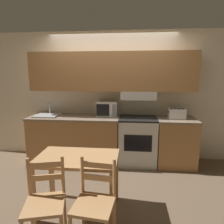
# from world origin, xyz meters

# --- Properties ---
(ground_plane) EXTENTS (16.00, 16.00, 0.00)m
(ground_plane) POSITION_xyz_m (0.00, 0.00, 0.00)
(ground_plane) COLOR brown
(wall_back) EXTENTS (5.57, 0.38, 2.55)m
(wall_back) POSITION_xyz_m (0.01, -0.07, 1.52)
(wall_back) COLOR silver
(wall_back) RESTS_ON ground_plane
(lower_counter_main) EXTENTS (1.76, 0.65, 0.90)m
(lower_counter_main) POSITION_xyz_m (-0.72, -0.31, 0.45)
(lower_counter_main) COLOR #B27A47
(lower_counter_main) RESTS_ON ground_plane
(lower_counter_right_stub) EXTENTS (0.72, 0.65, 0.90)m
(lower_counter_right_stub) POSITION_xyz_m (1.24, -0.31, 0.45)
(lower_counter_right_stub) COLOR #B27A47
(lower_counter_right_stub) RESTS_ON ground_plane
(stove_range) EXTENTS (0.71, 0.62, 0.90)m
(stove_range) POSITION_xyz_m (0.52, -0.31, 0.45)
(stove_range) COLOR silver
(stove_range) RESTS_ON ground_plane
(microwave) EXTENTS (0.40, 0.30, 0.29)m
(microwave) POSITION_xyz_m (-0.09, -0.18, 1.05)
(microwave) COLOR silver
(microwave) RESTS_ON lower_counter_main
(toaster) EXTENTS (0.31, 0.21, 0.19)m
(toaster) POSITION_xyz_m (1.23, -0.31, 1.00)
(toaster) COLOR silver
(toaster) RESTS_ON lower_counter_right_stub
(sink_basin) EXTENTS (0.45, 0.40, 0.27)m
(sink_basin) POSITION_xyz_m (-1.27, -0.31, 0.92)
(sink_basin) COLOR #B7BABF
(sink_basin) RESTS_ON lower_counter_main
(dining_table) EXTENTS (0.99, 0.62, 0.72)m
(dining_table) POSITION_xyz_m (-0.26, -1.79, 0.60)
(dining_table) COLOR tan
(dining_table) RESTS_ON ground_plane
(chair_left_of_table) EXTENTS (0.46, 0.46, 0.87)m
(chair_left_of_table) POSITION_xyz_m (-0.45, -2.33, 0.44)
(chair_left_of_table) COLOR tan
(chair_left_of_table) RESTS_ON ground_plane
(chair_right_of_table) EXTENTS (0.42, 0.42, 0.87)m
(chair_right_of_table) POSITION_xyz_m (0.05, -2.29, 0.44)
(chair_right_of_table) COLOR tan
(chair_right_of_table) RESTS_ON ground_plane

